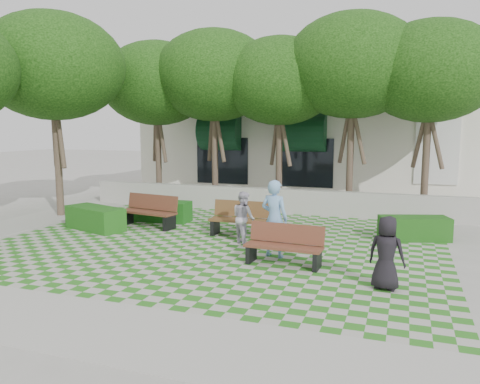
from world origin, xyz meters
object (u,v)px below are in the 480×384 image
at_px(person_dark, 387,253).
at_px(person_white, 244,217).
at_px(hedge_east, 414,228).
at_px(bench_mid, 243,220).
at_px(person_blue, 274,219).
at_px(hedge_midleft, 161,211).
at_px(hedge_west, 95,218).
at_px(bench_west, 149,212).
at_px(bench_east, 284,246).

relative_size(person_dark, person_white, 1.02).
bearing_deg(hedge_east, person_white, -155.94).
height_order(bench_mid, person_dark, person_dark).
distance_m(bench_mid, person_blue, 2.40).
height_order(hedge_east, hedge_midleft, hedge_midleft).
bearing_deg(bench_mid, person_blue, -52.80).
bearing_deg(person_white, hedge_west, 38.07).
xyz_separation_m(bench_west, hedge_east, (8.04, 0.99, -0.16)).
xyz_separation_m(hedge_east, hedge_west, (-9.41, -1.92, 0.03)).
bearing_deg(bench_east, bench_mid, 130.68).
xyz_separation_m(bench_east, bench_west, (-5.15, 2.64, 0.04)).
height_order(hedge_east, hedge_west, hedge_west).
xyz_separation_m(bench_west, person_white, (3.58, -1.00, 0.23)).
distance_m(bench_mid, hedge_midleft, 3.57).
bearing_deg(hedge_midleft, person_white, -28.14).
height_order(person_blue, person_dark, person_blue).
xyz_separation_m(bench_mid, hedge_midleft, (-3.38, 1.16, -0.14)).
bearing_deg(hedge_midleft, person_blue, -31.90).
xyz_separation_m(person_blue, person_white, (-1.17, 1.05, -0.24)).
relative_size(person_blue, person_dark, 1.30).
distance_m(bench_mid, hedge_east, 4.90).
xyz_separation_m(bench_east, person_dark, (2.30, -0.94, 0.28)).
distance_m(hedge_midleft, hedge_west, 2.29).
bearing_deg(hedge_east, bench_mid, -165.94).
height_order(bench_east, hedge_midleft, bench_east).
relative_size(bench_west, person_blue, 1.06).
bearing_deg(bench_east, person_white, 137.17).
distance_m(bench_mid, hedge_west, 4.72).
relative_size(bench_east, person_blue, 0.95).
bearing_deg(person_white, person_blue, 176.92).
xyz_separation_m(hedge_west, person_white, (4.95, -0.07, 0.37)).
bearing_deg(hedge_west, bench_west, 34.20).
bearing_deg(bench_mid, hedge_east, 13.10).
relative_size(bench_east, person_white, 1.26).
relative_size(bench_east, bench_west, 0.90).
xyz_separation_m(bench_east, bench_mid, (-1.86, 2.45, 0.04)).
bearing_deg(person_white, person_dark, -174.80).
xyz_separation_m(hedge_east, hedge_midleft, (-8.13, -0.03, 0.01)).
bearing_deg(person_white, bench_mid, -31.43).
bearing_deg(person_blue, bench_west, -11.59).
bearing_deg(person_dark, bench_east, -8.10).
distance_m(bench_east, hedge_midleft, 6.36).
bearing_deg(person_blue, person_white, -30.18).
bearing_deg(hedge_midleft, bench_west, -84.82).
xyz_separation_m(bench_mid, person_white, (0.29, -0.80, 0.23)).
relative_size(bench_east, person_dark, 1.24).
bearing_deg(bench_east, person_dark, -18.76).
height_order(hedge_midleft, person_white, person_white).
relative_size(bench_mid, bench_west, 0.96).
height_order(bench_west, person_white, person_white).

